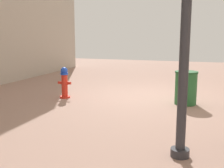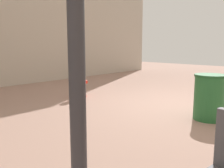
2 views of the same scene
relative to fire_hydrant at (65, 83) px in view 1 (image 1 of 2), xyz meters
The scene contains 3 objects.
ground_plane 2.51m from the fire_hydrant, 158.69° to the right, with size 23.40×23.40×0.00m, color #9E7A6B.
fire_hydrant is the anchor object (origin of this frame).
trash_bin 3.37m from the fire_hydrant, behind, with size 0.59×0.59×0.87m.
Camera 1 is at (-1.49, 7.88, 1.79)m, focal length 44.50 mm.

